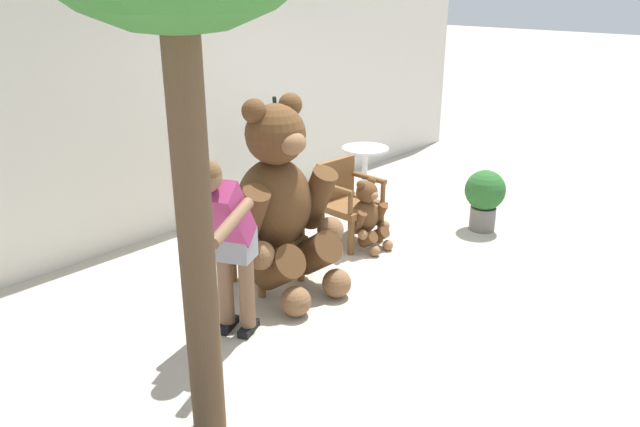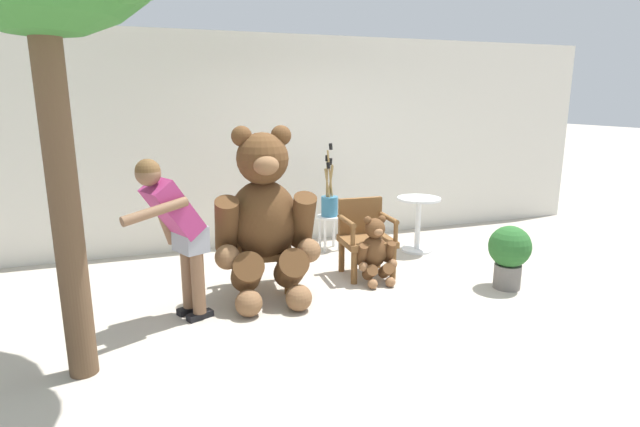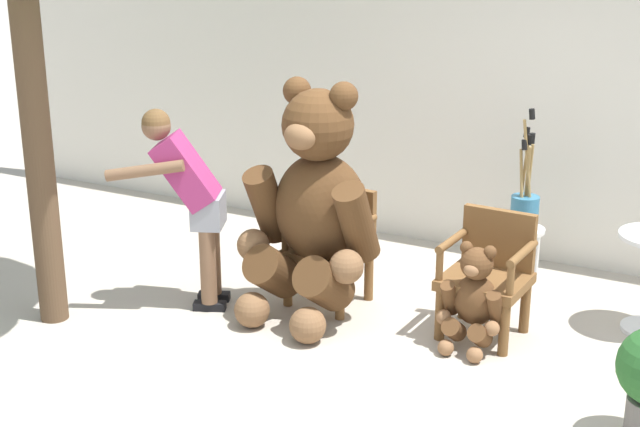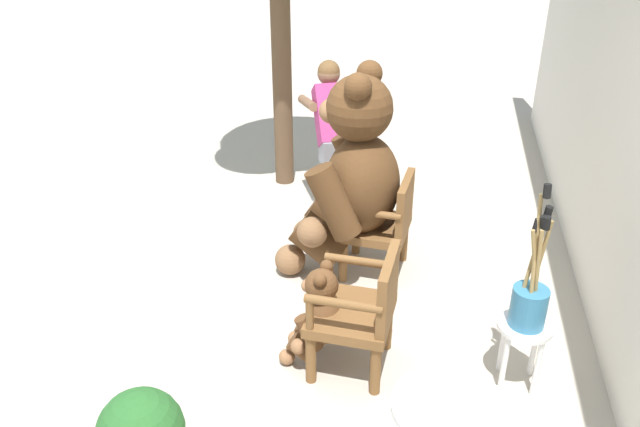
# 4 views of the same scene
# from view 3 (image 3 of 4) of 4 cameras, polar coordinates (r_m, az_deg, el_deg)

# --- Properties ---
(ground_plane) EXTENTS (60.00, 60.00, 0.00)m
(ground_plane) POSITION_cam_3_polar(r_m,az_deg,el_deg) (6.03, 2.72, -9.01)
(ground_plane) COLOR #B2A899
(back_wall) EXTENTS (10.00, 0.16, 2.80)m
(back_wall) POSITION_cam_3_polar(r_m,az_deg,el_deg) (7.73, 10.70, 7.73)
(back_wall) COLOR silver
(back_wall) RESTS_ON ground
(wooden_chair_left) EXTENTS (0.60, 0.56, 0.86)m
(wooden_chair_left) POSITION_cam_3_polar(r_m,az_deg,el_deg) (6.69, 0.84, -1.88)
(wooden_chair_left) COLOR brown
(wooden_chair_left) RESTS_ON ground
(wooden_chair_right) EXTENTS (0.59, 0.55, 0.86)m
(wooden_chair_right) POSITION_cam_3_polar(r_m,az_deg,el_deg) (6.26, 10.73, -3.64)
(wooden_chair_right) COLOR brown
(wooden_chair_right) RESTS_ON ground
(teddy_bear_large) EXTENTS (1.04, 1.01, 1.72)m
(teddy_bear_large) POSITION_cam_3_polar(r_m,az_deg,el_deg) (6.34, -0.39, 0.64)
(teddy_bear_large) COLOR #4C3019
(teddy_bear_large) RESTS_ON ground
(teddy_bear_small) EXTENTS (0.44, 0.43, 0.74)m
(teddy_bear_small) POSITION_cam_3_polar(r_m,az_deg,el_deg) (6.05, 9.80, -5.38)
(teddy_bear_small) COLOR brown
(teddy_bear_small) RESTS_ON ground
(person_visitor) EXTENTS (0.73, 0.69, 1.50)m
(person_visitor) POSITION_cam_3_polar(r_m,az_deg,el_deg) (6.53, -8.37, 1.46)
(person_visitor) COLOR black
(person_visitor) RESTS_ON ground
(white_stool) EXTENTS (0.34, 0.34, 0.46)m
(white_stool) POSITION_cam_3_polar(r_m,az_deg,el_deg) (7.23, 12.82, -1.69)
(white_stool) COLOR white
(white_stool) RESTS_ON ground
(brush_bucket) EXTENTS (0.22, 0.22, 0.96)m
(brush_bucket) POSITION_cam_3_polar(r_m,az_deg,el_deg) (7.14, 12.98, 0.58)
(brush_bucket) COLOR teal
(brush_bucket) RESTS_ON white_stool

